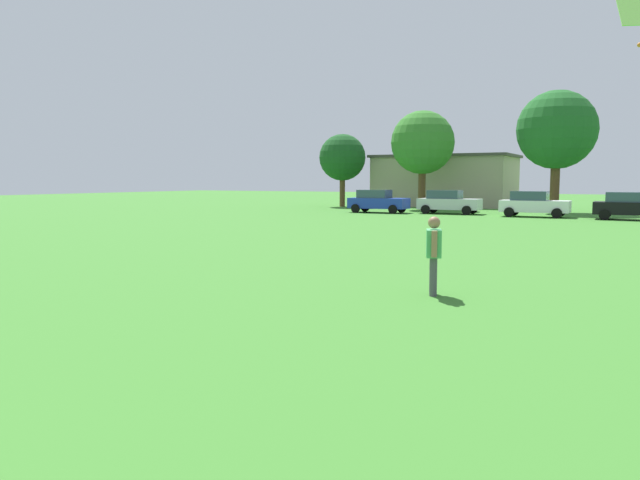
{
  "coord_description": "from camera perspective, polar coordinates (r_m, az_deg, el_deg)",
  "views": [
    {
      "loc": [
        7.07,
        0.57,
        2.45
      ],
      "look_at": [
        2.31,
        9.7,
        1.43
      ],
      "focal_mm": 34.4,
      "sensor_mm": 36.0,
      "label": 1
    }
  ],
  "objects": [
    {
      "name": "house_left",
      "position": [
        57.92,
        11.61,
        5.44
      ],
      "size": [
        12.31,
        8.13,
        4.65
      ],
      "color": "tan",
      "rests_on": "ground"
    },
    {
      "name": "ground_plane",
      "position": [
        30.37,
        13.94,
        0.87
      ],
      "size": [
        160.0,
        160.0,
        0.0
      ],
      "primitive_type": "plane",
      "color": "#387528"
    },
    {
      "name": "parked_car_silver_1",
      "position": [
        44.6,
        11.84,
        3.5
      ],
      "size": [
        4.3,
        2.02,
        1.68
      ],
      "color": "silver",
      "rests_on": "ground"
    },
    {
      "name": "adult_bystander",
      "position": [
        13.15,
        10.53,
        -0.8
      ],
      "size": [
        0.47,
        0.76,
        1.67
      ],
      "rotation": [
        0.0,
        0.0,
        1.9
      ],
      "color": "#4C4C51",
      "rests_on": "ground"
    },
    {
      "name": "parked_car_blue_0",
      "position": [
        45.41,
        5.38,
        3.63
      ],
      "size": [
        4.3,
        2.02,
        1.68
      ],
      "color": "#1E38AD",
      "rests_on": "ground"
    },
    {
      "name": "parked_car_white_2",
      "position": [
        42.44,
        19.25,
        3.2
      ],
      "size": [
        4.3,
        2.02,
        1.68
      ],
      "color": "white",
      "rests_on": "ground"
    },
    {
      "name": "tree_center",
      "position": [
        51.0,
        9.52,
        8.91
      ],
      "size": [
        5.14,
        5.14,
        8.0
      ],
      "color": "brown",
      "rests_on": "ground"
    },
    {
      "name": "tree_far_right",
      "position": [
        48.49,
        21.17,
        9.51
      ],
      "size": [
        5.72,
        5.72,
        8.91
      ],
      "color": "brown",
      "rests_on": "ground"
    },
    {
      "name": "tree_far_left",
      "position": [
        55.42,
        2.1,
        7.66
      ],
      "size": [
        4.16,
        4.16,
        6.49
      ],
      "color": "brown",
      "rests_on": "ground"
    },
    {
      "name": "parked_car_black_3",
      "position": [
        41.57,
        26.93,
        2.86
      ],
      "size": [
        4.3,
        2.02,
        1.68
      ],
      "color": "black",
      "rests_on": "ground"
    }
  ]
}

